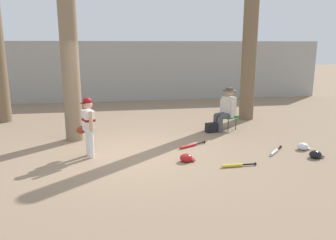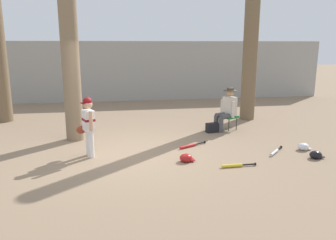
# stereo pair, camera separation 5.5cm
# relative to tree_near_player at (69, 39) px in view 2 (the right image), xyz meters

# --- Properties ---
(ground_plane) EXTENTS (60.00, 60.00, 0.00)m
(ground_plane) POSITION_rel_tree_near_player_xyz_m (1.36, -1.51, -2.51)
(ground_plane) COLOR #897056
(concrete_back_wall) EXTENTS (18.00, 0.36, 2.52)m
(concrete_back_wall) POSITION_rel_tree_near_player_xyz_m (1.36, 5.93, -1.25)
(concrete_back_wall) COLOR #9E9E99
(concrete_back_wall) RESTS_ON ground
(tree_near_player) EXTENTS (0.67, 0.67, 5.71)m
(tree_near_player) POSITION_rel_tree_near_player_xyz_m (0.00, 0.00, 0.00)
(tree_near_player) COLOR #7F6B51
(tree_near_player) RESTS_ON ground
(tree_behind_spectator) EXTENTS (0.75, 0.75, 5.98)m
(tree_behind_spectator) POSITION_rel_tree_near_player_xyz_m (5.29, 1.58, 0.09)
(tree_behind_spectator) COLOR brown
(tree_behind_spectator) RESTS_ON ground
(young_ballplayer) EXTENTS (0.45, 0.56, 1.31)m
(young_ballplayer) POSITION_rel_tree_near_player_xyz_m (0.45, -1.41, -1.77)
(young_ballplayer) COLOR white
(young_ballplayer) RESTS_ON ground
(folding_stool) EXTENTS (0.53, 0.53, 0.41)m
(folding_stool) POSITION_rel_tree_near_player_xyz_m (4.24, 0.34, -2.15)
(folding_stool) COLOR #196B2D
(folding_stool) RESTS_ON ground
(seated_spectator) EXTENTS (0.67, 0.55, 1.20)m
(seated_spectator) POSITION_rel_tree_near_player_xyz_m (4.15, 0.30, -1.87)
(seated_spectator) COLOR #47474C
(seated_spectator) RESTS_ON ground
(handbag_beside_stool) EXTENTS (0.37, 0.25, 0.26)m
(handbag_beside_stool) POSITION_rel_tree_near_player_xyz_m (3.68, 0.11, -2.38)
(handbag_beside_stool) COLOR black
(handbag_beside_stool) RESTS_ON ground
(bat_aluminum_silver) EXTENTS (0.55, 0.56, 0.07)m
(bat_aluminum_silver) POSITION_rel_tree_near_player_xyz_m (4.54, -1.88, -2.48)
(bat_aluminum_silver) COLOR #B7BCC6
(bat_aluminum_silver) RESTS_ON ground
(bat_yellow_trainer) EXTENTS (0.73, 0.09, 0.07)m
(bat_yellow_trainer) POSITION_rel_tree_near_player_xyz_m (3.34, -2.56, -2.48)
(bat_yellow_trainer) COLOR yellow
(bat_yellow_trainer) RESTS_ON ground
(bat_red_barrel) EXTENTS (0.73, 0.44, 0.07)m
(bat_red_barrel) POSITION_rel_tree_near_player_xyz_m (2.76, -1.12, -2.48)
(bat_red_barrel) COLOR red
(bat_red_barrel) RESTS_ON ground
(batting_helmet_red) EXTENTS (0.31, 0.24, 0.18)m
(batting_helmet_red) POSITION_rel_tree_near_player_xyz_m (2.45, -2.09, -2.43)
(batting_helmet_red) COLOR #A81919
(batting_helmet_red) RESTS_ON ground
(batting_helmet_white) EXTENTS (0.31, 0.24, 0.18)m
(batting_helmet_white) POSITION_rel_tree_near_player_xyz_m (5.30, -1.77, -2.43)
(batting_helmet_white) COLOR silver
(batting_helmet_white) RESTS_ON ground
(batting_helmet_black) EXTENTS (0.31, 0.24, 0.18)m
(batting_helmet_black) POSITION_rel_tree_near_player_xyz_m (5.24, -2.34, -2.43)
(batting_helmet_black) COLOR black
(batting_helmet_black) RESTS_ON ground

